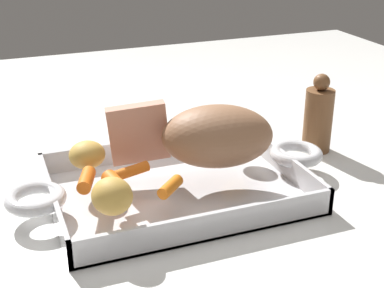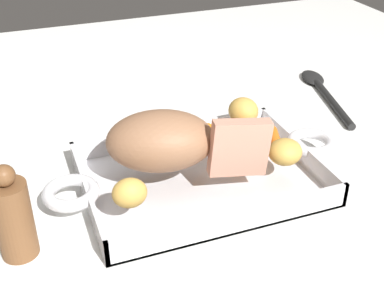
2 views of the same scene
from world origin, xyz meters
name	(u,v)px [view 1 (image 1 of 2)]	position (x,y,z in m)	size (l,w,h in m)	color
ground_plane	(177,194)	(0.00, 0.00, 0.00)	(1.63, 1.63, 0.00)	white
roasting_dish	(176,186)	(0.00, 0.00, 0.01)	(0.44, 0.24, 0.04)	silver
pork_roast	(217,136)	(0.06, -0.01, 0.08)	(0.15, 0.10, 0.08)	#946647
roast_slice_thick	(138,133)	(-0.04, 0.05, 0.08)	(0.02, 0.08, 0.08)	tan
baby_carrot_long	(86,180)	(-0.12, -0.01, 0.05)	(0.02, 0.02, 0.05)	orange
baby_carrot_northwest	(129,172)	(-0.06, 0.00, 0.05)	(0.01, 0.01, 0.05)	orange
baby_carrot_southwest	(115,184)	(-0.09, -0.03, 0.05)	(0.02, 0.02, 0.04)	orange
baby_carrot_southeast	(170,187)	(-0.03, -0.06, 0.05)	(0.02, 0.02, 0.04)	orange
potato_corner	(87,155)	(-0.11, 0.05, 0.06)	(0.05, 0.05, 0.04)	gold
potato_near_roast	(237,126)	(0.12, 0.07, 0.06)	(0.04, 0.03, 0.04)	gold
potato_whole	(112,196)	(-0.11, -0.08, 0.06)	(0.05, 0.05, 0.04)	gold
pepper_mill	(318,118)	(0.26, 0.06, 0.06)	(0.04, 0.04, 0.13)	brown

